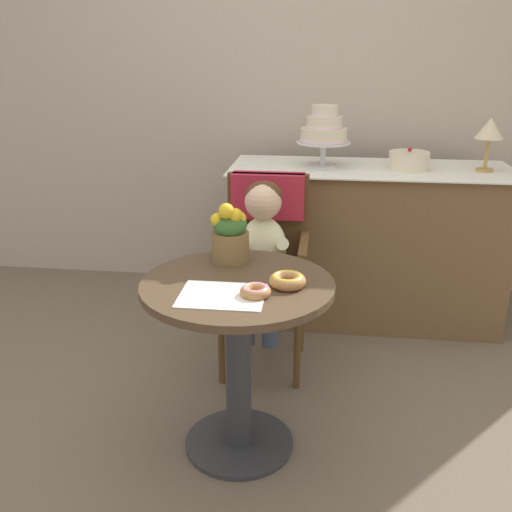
{
  "coord_description": "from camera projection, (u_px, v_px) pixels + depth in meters",
  "views": [
    {
      "loc": [
        0.31,
        -1.95,
        1.54
      ],
      "look_at": [
        0.05,
        0.15,
        0.77
      ],
      "focal_mm": 40.73,
      "sensor_mm": 36.0,
      "label": 1
    }
  ],
  "objects": [
    {
      "name": "back_wall",
      "position": [
        282.0,
        77.0,
        3.64
      ],
      "size": [
        4.8,
        0.1,
        2.7
      ],
      "primitive_type": "cube",
      "color": "#B2A393",
      "rests_on": "ground"
    },
    {
      "name": "cafe_table",
      "position": [
        238.0,
        333.0,
        2.2
      ],
      "size": [
        0.72,
        0.72,
        0.72
      ],
      "color": "#4C3826",
      "rests_on": "ground"
    },
    {
      "name": "paper_napkin",
      "position": [
        222.0,
        295.0,
        2.01
      ],
      "size": [
        0.3,
        0.24,
        0.0
      ],
      "primitive_type": "cube",
      "rotation": [
        0.0,
        0.0,
        0.01
      ],
      "color": "white",
      "rests_on": "cafe_table"
    },
    {
      "name": "seated_child",
      "position": [
        262.0,
        243.0,
        2.68
      ],
      "size": [
        0.27,
        0.32,
        0.73
      ],
      "color": "beige",
      "rests_on": "ground"
    },
    {
      "name": "ground_plane",
      "position": [
        239.0,
        444.0,
        2.38
      ],
      "size": [
        8.0,
        8.0,
        0.0
      ],
      "primitive_type": "plane",
      "color": "#6B5B4C"
    },
    {
      "name": "table_lamp",
      "position": [
        490.0,
        131.0,
        3.05
      ],
      "size": [
        0.15,
        0.15,
        0.28
      ],
      "color": "#B28C47",
      "rests_on": "display_counter"
    },
    {
      "name": "wicker_chair",
      "position": [
        266.0,
        241.0,
        2.84
      ],
      "size": [
        0.42,
        0.45,
        0.95
      ],
      "rotation": [
        0.0,
        0.0,
        -0.11
      ],
      "color": "brown",
      "rests_on": "ground"
    },
    {
      "name": "tiered_cake_stand",
      "position": [
        324.0,
        131.0,
        3.18
      ],
      "size": [
        0.3,
        0.3,
        0.34
      ],
      "color": "silver",
      "rests_on": "display_counter"
    },
    {
      "name": "round_layer_cake",
      "position": [
        409.0,
        161.0,
        3.16
      ],
      "size": [
        0.22,
        0.22,
        0.12
      ],
      "color": "beige",
      "rests_on": "display_counter"
    },
    {
      "name": "flower_vase",
      "position": [
        230.0,
        233.0,
        2.31
      ],
      "size": [
        0.15,
        0.15,
        0.25
      ],
      "color": "brown",
      "rests_on": "cafe_table"
    },
    {
      "name": "donut_mid",
      "position": [
        288.0,
        280.0,
        2.09
      ],
      "size": [
        0.13,
        0.13,
        0.05
      ],
      "color": "#AD7542",
      "rests_on": "cafe_table"
    },
    {
      "name": "donut_front",
      "position": [
        255.0,
        291.0,
        2.01
      ],
      "size": [
        0.11,
        0.11,
        0.04
      ],
      "color": "#AD7542",
      "rests_on": "cafe_table"
    },
    {
      "name": "display_counter",
      "position": [
        366.0,
        244.0,
        3.37
      ],
      "size": [
        1.56,
        0.62,
        0.9
      ],
      "color": "brown",
      "rests_on": "ground"
    }
  ]
}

